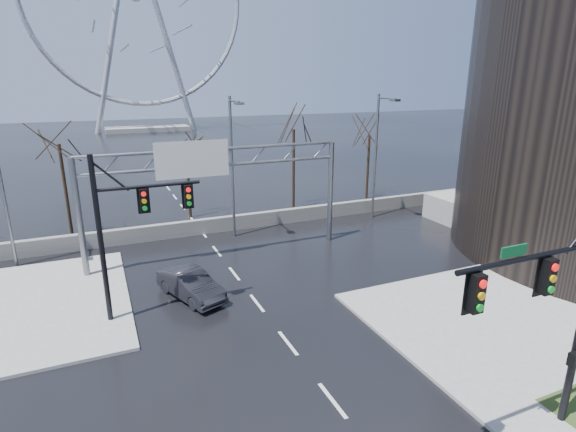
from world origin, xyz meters
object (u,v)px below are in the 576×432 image
signal_mast_near (559,299)px  car (191,284)px  signal_mast_far (126,222)px  ferris_wheel (137,5)px  sign_gantry (211,179)px

signal_mast_near → car: (-8.10, 14.05, -4.13)m
signal_mast_far → ferris_wheel: ferris_wheel is taller
signal_mast_near → signal_mast_far: (-11.01, 13.00, -0.04)m
ferris_wheel → car: ferris_wheel is taller
sign_gantry → ferris_wheel: (5.38, 80.04, 20.95)m
signal_mast_far → car: bearing=19.8°
signal_mast_near → car: size_ratio=1.78×
signal_mast_near → car: 16.73m
car → signal_mast_far: bearing=179.0°
signal_mast_far → car: signal_mast_far is taller
signal_mast_near → ferris_wheel: size_ratio=0.16×
signal_mast_far → car: 5.12m
signal_mast_far → ferris_wheel: bearing=82.8°
signal_mast_near → sign_gantry: 19.79m
signal_mast_far → signal_mast_near: bearing=-49.7°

